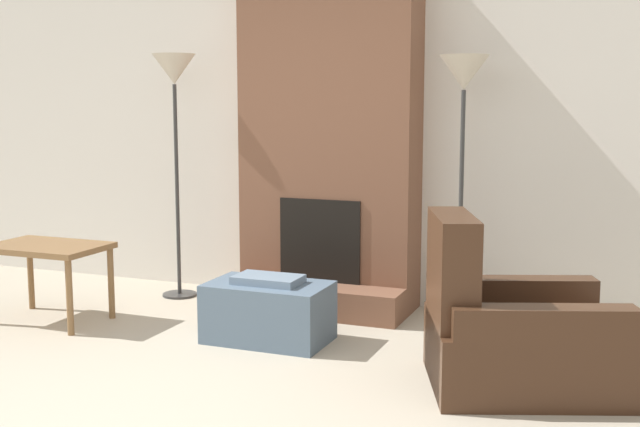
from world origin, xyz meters
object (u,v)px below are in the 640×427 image
ottoman (268,311)px  floor_lamp_left (174,87)px  armchair (511,339)px  side_table (47,254)px  floor_lamp_right (464,92)px

ottoman → floor_lamp_left: bearing=144.7°
armchair → side_table: armchair is taller
ottoman → side_table: (-1.63, -0.14, 0.28)m
side_table → floor_lamp_left: 1.58m
floor_lamp_left → ottoman: bearing=-35.3°
floor_lamp_right → armchair: bearing=-64.9°
floor_lamp_left → side_table: bearing=-115.2°
side_table → floor_lamp_left: bearing=64.8°
armchair → floor_lamp_left: (-2.74, 1.10, 1.37)m
floor_lamp_left → floor_lamp_right: 2.23m
floor_lamp_left → floor_lamp_right: bearing=0.0°
armchair → side_table: bearing=67.3°
side_table → armchair: bearing=-2.3°
armchair → floor_lamp_left: bearing=47.7°
side_table → floor_lamp_right: size_ratio=0.43×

